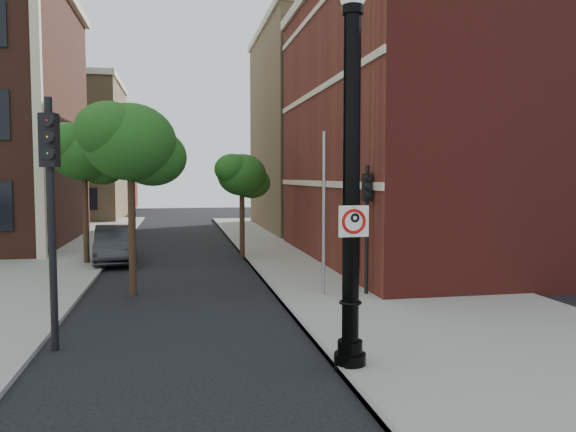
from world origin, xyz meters
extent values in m
plane|color=black|center=(0.00, 0.00, 0.00)|extent=(120.00, 120.00, 0.00)
cube|color=gray|center=(6.00, 10.00, 0.06)|extent=(8.00, 60.00, 0.12)
cube|color=gray|center=(-9.00, 18.00, 0.06)|extent=(10.00, 50.00, 0.12)
cube|color=gray|center=(2.05, 10.00, 0.07)|extent=(0.10, 60.00, 0.14)
cube|color=maroon|center=(16.00, 14.00, 6.00)|extent=(22.00, 16.00, 12.00)
cube|color=black|center=(4.96, 9.00, 2.00)|extent=(0.08, 1.40, 2.40)
cube|color=beige|center=(4.97, 14.00, 3.50)|extent=(0.06, 16.00, 0.25)
cube|color=beige|center=(4.97, 14.00, 7.50)|extent=(0.06, 16.00, 0.25)
cube|color=beige|center=(4.97, 14.00, 11.00)|extent=(0.06, 16.00, 0.25)
cube|color=beige|center=(-7.00, 17.00, 7.00)|extent=(0.40, 0.40, 14.00)
cube|color=#947850|center=(-12.00, 44.00, 6.00)|extent=(12.00, 12.00, 12.00)
cube|color=maroon|center=(-12.00, 58.00, 5.00)|extent=(12.00, 12.00, 10.00)
cube|color=#947850|center=(16.00, 30.00, 7.00)|extent=(22.00, 14.00, 14.00)
cylinder|color=black|center=(2.29, 0.67, 0.17)|extent=(0.63, 0.63, 0.34)
cylinder|color=black|center=(2.29, 0.67, 0.45)|extent=(0.49, 0.49, 0.28)
cylinder|color=black|center=(2.29, 0.67, 3.58)|extent=(0.34, 0.34, 6.49)
torus|color=black|center=(2.29, 0.67, 1.34)|extent=(0.45, 0.45, 0.07)
cylinder|color=black|center=(2.29, 0.67, 6.92)|extent=(0.40, 0.40, 0.17)
cube|color=white|center=(2.28, 0.48, 2.95)|extent=(0.60, 0.04, 0.60)
cube|color=black|center=(2.28, 0.48, 3.22)|extent=(0.60, 0.03, 0.05)
cube|color=black|center=(2.28, 0.48, 2.67)|extent=(0.60, 0.03, 0.05)
cube|color=black|center=(2.01, 0.47, 2.95)|extent=(0.05, 0.01, 0.60)
cube|color=black|center=(2.56, 0.49, 2.95)|extent=(0.05, 0.01, 0.60)
torus|color=#C30B07|center=(2.28, 0.48, 2.95)|extent=(0.48, 0.08, 0.48)
cube|color=#C30B07|center=(2.28, 0.48, 2.95)|extent=(0.34, 0.02, 0.34)
cube|color=black|center=(2.23, 0.48, 2.95)|extent=(0.06, 0.01, 0.28)
torus|color=black|center=(2.31, 0.48, 3.01)|extent=(0.19, 0.06, 0.19)
cylinder|color=black|center=(2.28, 0.48, 3.22)|extent=(0.03, 0.02, 0.03)
imported|color=#29292D|center=(-3.70, 15.98, 0.82)|extent=(2.14, 5.08, 1.63)
cylinder|color=black|center=(-3.66, 3.13, 2.74)|extent=(0.16, 0.16, 5.48)
cube|color=black|center=(-3.66, 3.13, 4.57)|extent=(0.40, 0.38, 1.14)
sphere|color=#E50505|center=(-3.63, 2.95, 4.97)|extent=(0.21, 0.21, 0.21)
sphere|color=#FF8C00|center=(-3.63, 2.95, 4.62)|extent=(0.21, 0.21, 0.21)
sphere|color=#00E519|center=(-3.63, 2.95, 4.28)|extent=(0.21, 0.21, 0.21)
cylinder|color=black|center=(4.80, 6.96, 2.07)|extent=(0.12, 0.12, 4.15)
cube|color=black|center=(4.80, 6.96, 3.46)|extent=(0.29, 0.28, 0.86)
sphere|color=#E50505|center=(4.78, 6.83, 3.76)|extent=(0.16, 0.16, 0.16)
sphere|color=#FF8C00|center=(4.78, 6.83, 3.50)|extent=(0.16, 0.16, 0.16)
sphere|color=#00E519|center=(4.78, 6.83, 3.24)|extent=(0.16, 0.16, 0.16)
cylinder|color=#999999|center=(3.45, 7.13, 2.59)|extent=(0.10, 0.10, 5.19)
cylinder|color=#322014|center=(-2.43, 8.70, 2.28)|extent=(0.24, 0.24, 4.56)
ellipsoid|color=#154412|center=(-2.43, 8.70, 4.88)|extent=(2.86, 2.86, 2.43)
ellipsoid|color=#154412|center=(-1.77, 9.22, 4.43)|extent=(2.21, 2.21, 1.88)
ellipsoid|color=#154412|center=(-3.01, 8.31, 5.21)|extent=(2.08, 2.08, 1.77)
cylinder|color=#322014|center=(-4.85, 15.36, 2.25)|extent=(0.24, 0.24, 4.51)
ellipsoid|color=#154412|center=(-4.85, 15.36, 4.83)|extent=(2.83, 2.83, 2.41)
ellipsoid|color=#154412|center=(-4.20, 15.87, 4.38)|extent=(2.19, 2.19, 1.86)
ellipsoid|color=#154412|center=(-5.43, 14.97, 5.15)|extent=(2.06, 2.06, 1.75)
cylinder|color=#322014|center=(1.94, 16.27, 1.81)|extent=(0.24, 0.24, 3.62)
ellipsoid|color=#154412|center=(1.94, 16.27, 3.88)|extent=(2.28, 2.28, 1.94)
ellipsoid|color=#154412|center=(2.46, 16.69, 3.52)|extent=(1.76, 1.76, 1.50)
ellipsoid|color=#154412|center=(1.48, 15.96, 4.14)|extent=(1.66, 1.66, 1.41)
camera|label=1|loc=(-0.98, -9.67, 3.79)|focal=35.00mm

